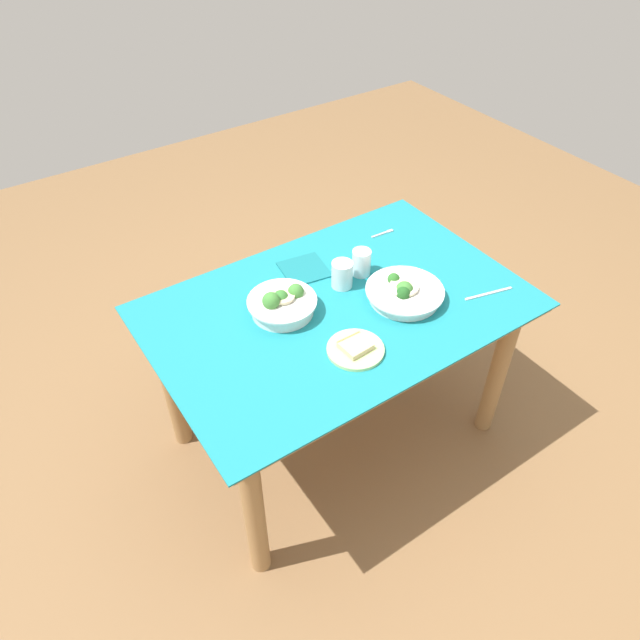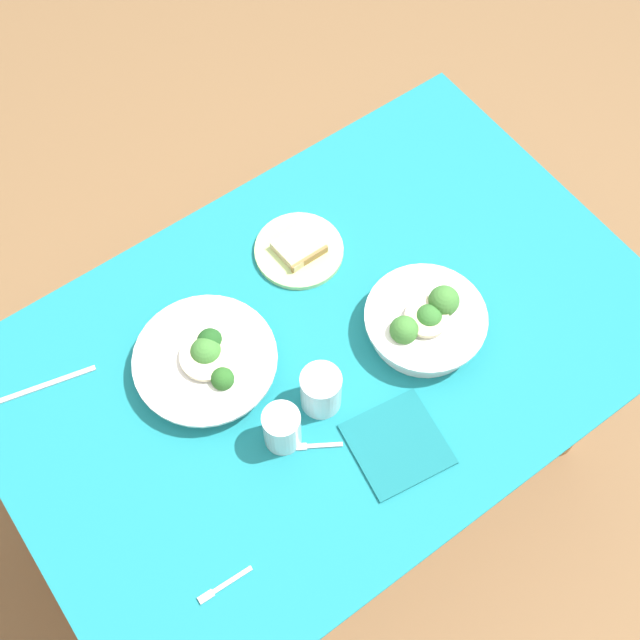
{
  "view_description": "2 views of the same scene",
  "coord_description": "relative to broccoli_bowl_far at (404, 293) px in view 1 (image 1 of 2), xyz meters",
  "views": [
    {
      "loc": [
        0.93,
        1.26,
        2.06
      ],
      "look_at": [
        0.1,
        0.04,
        0.73
      ],
      "focal_mm": 32.98,
      "sensor_mm": 36.0,
      "label": 1
    },
    {
      "loc": [
        -0.44,
        -0.58,
        2.19
      ],
      "look_at": [
        0.02,
        0.05,
        0.73
      ],
      "focal_mm": 46.68,
      "sensor_mm": 36.0,
      "label": 2
    }
  ],
  "objects": [
    {
      "name": "broccoli_bowl_far",
      "position": [
        0.0,
        0.0,
        0.0
      ],
      "size": [
        0.28,
        0.28,
        0.08
      ],
      "color": "white",
      "rests_on": "dining_table"
    },
    {
      "name": "napkin_folded_upper",
      "position": [
        0.2,
        -0.34,
        -0.02
      ],
      "size": [
        0.19,
        0.19,
        0.01
      ],
      "primitive_type": "cube",
      "rotation": [
        0.0,
        0.0,
        -0.15
      ],
      "color": "#156870",
      "rests_on": "dining_table"
    },
    {
      "name": "fork_by_far_bowl",
      "position": [
        -0.2,
        -0.37,
        -0.02
      ],
      "size": [
        0.1,
        0.02,
        0.0
      ],
      "rotation": [
        0.0,
        0.0,
        3.09
      ],
      "color": "#B7B7BC",
      "rests_on": "dining_table"
    },
    {
      "name": "dining_table",
      "position": [
        0.21,
        -0.1,
        -0.14
      ],
      "size": [
        1.31,
        0.86,
        0.71
      ],
      "color": "#197A84",
      "rests_on": "ground_plane"
    },
    {
      "name": "bread_side_plate",
      "position": [
        0.3,
        0.11,
        -0.02
      ],
      "size": [
        0.19,
        0.19,
        0.03
      ],
      "color": "#B7D684",
      "rests_on": "dining_table"
    },
    {
      "name": "water_glass_center",
      "position": [
        0.04,
        -0.2,
        0.02
      ],
      "size": [
        0.07,
        0.07,
        0.1
      ],
      "primitive_type": "cylinder",
      "color": "silver",
      "rests_on": "dining_table"
    },
    {
      "name": "ground_plane",
      "position": [
        0.21,
        -0.1,
        -0.74
      ],
      "size": [
        6.0,
        6.0,
        0.0
      ],
      "primitive_type": "plane",
      "color": "brown"
    },
    {
      "name": "broccoli_bowl_near",
      "position": [
        0.39,
        -0.18,
        0.01
      ],
      "size": [
        0.24,
        0.24,
        0.1
      ],
      "color": "white",
      "rests_on": "dining_table"
    },
    {
      "name": "fork_by_near_bowl",
      "position": [
        0.07,
        -0.25,
        -0.02
      ],
      "size": [
        0.09,
        0.06,
        0.0
      ],
      "rotation": [
        0.0,
        0.0,
        2.58
      ],
      "color": "#B7B7BC",
      "rests_on": "dining_table"
    },
    {
      "name": "table_knife_left",
      "position": [
        -0.27,
        0.15,
        -0.03
      ],
      "size": [
        0.19,
        0.05,
        0.0
      ],
      "primitive_type": "cube",
      "rotation": [
        0.0,
        0.0,
        2.9
      ],
      "color": "#B7B7BC",
      "rests_on": "dining_table"
    },
    {
      "name": "water_glass_side",
      "position": [
        0.14,
        -0.19,
        0.02
      ],
      "size": [
        0.08,
        0.08,
        0.1
      ],
      "primitive_type": "cylinder",
      "color": "silver",
      "rests_on": "dining_table"
    }
  ]
}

